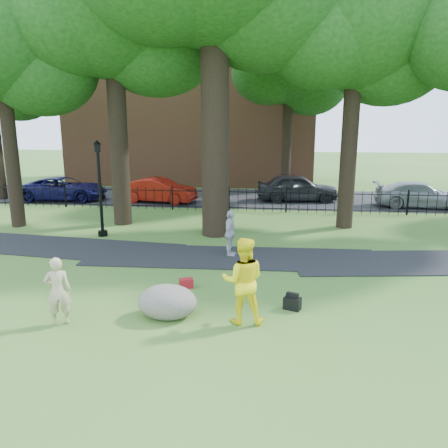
# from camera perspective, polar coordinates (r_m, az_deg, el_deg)

# --- Properties ---
(ground) EXTENTS (120.00, 120.00, 0.00)m
(ground) POSITION_cam_1_polar(r_m,az_deg,el_deg) (11.59, -5.92, -10.04)
(ground) COLOR #2E6222
(ground) RESTS_ON ground
(footpath) EXTENTS (36.07, 3.85, 0.03)m
(footpath) POSITION_cam_1_polar(r_m,az_deg,el_deg) (15.05, 1.05, -4.44)
(footpath) COLOR black
(footpath) RESTS_ON ground
(street) EXTENTS (80.00, 7.00, 0.02)m
(street) POSITION_cam_1_polar(r_m,az_deg,el_deg) (26.88, 1.51, 3.41)
(street) COLOR black
(street) RESTS_ON ground
(iron_fence) EXTENTS (44.00, 0.04, 1.20)m
(iron_fence) POSITION_cam_1_polar(r_m,az_deg,el_deg) (22.85, 0.59, 3.20)
(iron_fence) COLOR black
(iron_fence) RESTS_ON ground
(brick_building) EXTENTS (18.00, 8.00, 12.00)m
(brick_building) POSITION_cam_1_polar(r_m,az_deg,el_deg) (35.00, -3.95, 15.50)
(brick_building) COLOR brown
(brick_building) RESTS_ON ground
(tree_row) EXTENTS (26.82, 7.96, 12.42)m
(tree_row) POSITION_cam_1_polar(r_m,az_deg,el_deg) (19.22, 1.06, 23.96)
(tree_row) COLOR black
(tree_row) RESTS_ON ground
(woman) EXTENTS (0.68, 0.57, 1.61)m
(woman) POSITION_cam_1_polar(r_m,az_deg,el_deg) (10.73, -20.88, -8.18)
(woman) COLOR tan
(woman) RESTS_ON ground
(man) EXTENTS (1.03, 0.83, 2.03)m
(man) POSITION_cam_1_polar(r_m,az_deg,el_deg) (10.07, 2.52, -7.41)
(man) COLOR yellow
(man) RESTS_ON ground
(pedestrian) EXTENTS (0.50, 0.98, 1.61)m
(pedestrian) POSITION_cam_1_polar(r_m,az_deg,el_deg) (15.06, 0.81, -1.24)
(pedestrian) COLOR #ACADB1
(pedestrian) RESTS_ON ground
(boulder) EXTENTS (1.63, 1.37, 0.84)m
(boulder) POSITION_cam_1_polar(r_m,az_deg,el_deg) (10.66, -7.44, -9.77)
(boulder) COLOR slate
(boulder) RESTS_ON ground
(lamppost) EXTENTS (0.38, 0.38, 3.87)m
(lamppost) POSITION_cam_1_polar(r_m,az_deg,el_deg) (18.22, -15.89, 4.29)
(lamppost) COLOR black
(lamppost) RESTS_ON ground
(backpack) EXTENTS (0.48, 0.38, 0.31)m
(backpack) POSITION_cam_1_polar(r_m,az_deg,el_deg) (11.17, 8.91, -10.20)
(backpack) COLOR black
(backpack) RESTS_ON ground
(red_bag) EXTENTS (0.44, 0.35, 0.26)m
(red_bag) POSITION_cam_1_polar(r_m,az_deg,el_deg) (12.43, -4.94, -7.72)
(red_bag) COLOR maroon
(red_bag) RESTS_ON ground
(red_sedan) EXTENTS (4.46, 2.07, 1.42)m
(red_sedan) POSITION_cam_1_polar(r_m,az_deg,el_deg) (25.57, -8.48, 4.37)
(red_sedan) COLOR maroon
(red_sedan) RESTS_ON ground
(navy_van) EXTENTS (5.10, 2.59, 1.38)m
(navy_van) POSITION_cam_1_polar(r_m,az_deg,el_deg) (27.68, -20.17, 4.34)
(navy_van) COLOR #0D0B3B
(navy_van) RESTS_ON ground
(grey_car) EXTENTS (4.88, 2.37, 1.61)m
(grey_car) POSITION_cam_1_polar(r_m,az_deg,el_deg) (26.07, 9.54, 4.71)
(grey_car) COLOR black
(grey_car) RESTS_ON ground
(silver_car) EXTENTS (4.86, 2.21, 1.38)m
(silver_car) POSITION_cam_1_polar(r_m,az_deg,el_deg) (26.09, 24.18, 3.49)
(silver_car) COLOR gray
(silver_car) RESTS_ON ground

